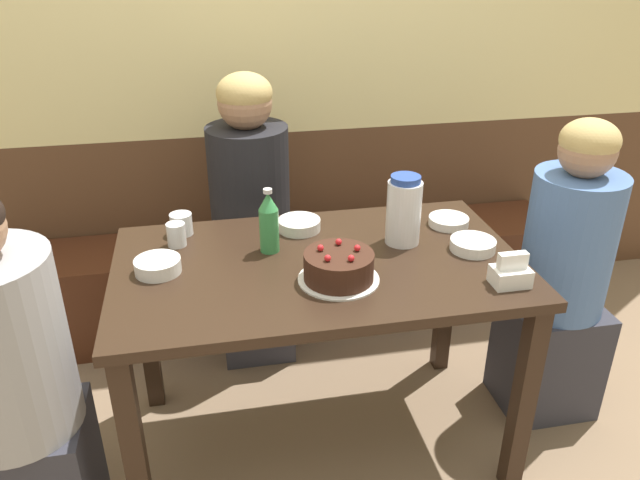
# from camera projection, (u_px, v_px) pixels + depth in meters

# --- Properties ---
(ground_plane) EXTENTS (12.00, 12.00, 0.00)m
(ground_plane) POSITION_uv_depth(u_px,v_px,m) (319.00, 438.00, 2.33)
(ground_plane) COLOR #846B51
(back_wall) EXTENTS (4.80, 0.04, 2.50)m
(back_wall) POSITION_uv_depth(u_px,v_px,m) (271.00, 47.00, 2.69)
(back_wall) COLOR brown
(back_wall) RESTS_ON ground_plane
(bench_seat) EXTENTS (2.61, 0.38, 0.44)m
(bench_seat) POSITION_uv_depth(u_px,v_px,m) (285.00, 278.00, 2.96)
(bench_seat) COLOR #472314
(bench_seat) RESTS_ON ground_plane
(dining_table) EXTENTS (1.30, 0.76, 0.75)m
(dining_table) POSITION_uv_depth(u_px,v_px,m) (319.00, 289.00, 2.04)
(dining_table) COLOR black
(dining_table) RESTS_ON ground_plane
(birthday_cake) EXTENTS (0.25, 0.25, 0.11)m
(birthday_cake) POSITION_uv_depth(u_px,v_px,m) (339.00, 267.00, 1.87)
(birthday_cake) COLOR white
(birthday_cake) RESTS_ON dining_table
(water_pitcher) EXTENTS (0.12, 0.12, 0.24)m
(water_pitcher) POSITION_uv_depth(u_px,v_px,m) (404.00, 211.00, 2.06)
(water_pitcher) COLOR white
(water_pitcher) RESTS_ON dining_table
(soju_bottle) EXTENTS (0.06, 0.06, 0.22)m
(soju_bottle) POSITION_uv_depth(u_px,v_px,m) (269.00, 222.00, 2.01)
(soju_bottle) COLOR #388E4C
(soju_bottle) RESTS_ON dining_table
(napkin_holder) EXTENTS (0.11, 0.08, 0.11)m
(napkin_holder) POSITION_uv_depth(u_px,v_px,m) (511.00, 273.00, 1.85)
(napkin_holder) COLOR white
(napkin_holder) RESTS_ON dining_table
(bowl_soup_white) EXTENTS (0.14, 0.14, 0.04)m
(bowl_soup_white) POSITION_uv_depth(u_px,v_px,m) (158.00, 266.00, 1.92)
(bowl_soup_white) COLOR white
(bowl_soup_white) RESTS_ON dining_table
(bowl_rice_small) EXTENTS (0.15, 0.15, 0.04)m
(bowl_rice_small) POSITION_uv_depth(u_px,v_px,m) (299.00, 225.00, 2.19)
(bowl_rice_small) COLOR white
(bowl_rice_small) RESTS_ON dining_table
(bowl_side_dish) EXTENTS (0.14, 0.14, 0.03)m
(bowl_side_dish) POSITION_uv_depth(u_px,v_px,m) (449.00, 221.00, 2.23)
(bowl_side_dish) COLOR white
(bowl_side_dish) RESTS_ON dining_table
(bowl_sauce_shallow) EXTENTS (0.15, 0.15, 0.04)m
(bowl_sauce_shallow) POSITION_uv_depth(u_px,v_px,m) (473.00, 245.00, 2.05)
(bowl_sauce_shallow) COLOR white
(bowl_sauce_shallow) RESTS_ON dining_table
(glass_water_tall) EXTENTS (0.08, 0.08, 0.08)m
(glass_water_tall) POSITION_uv_depth(u_px,v_px,m) (181.00, 224.00, 2.15)
(glass_water_tall) COLOR silver
(glass_water_tall) RESTS_ON dining_table
(glass_tumbler_short) EXTENTS (0.06, 0.06, 0.08)m
(glass_tumbler_short) POSITION_uv_depth(u_px,v_px,m) (176.00, 235.00, 2.07)
(glass_tumbler_short) COLOR silver
(glass_tumbler_short) RESTS_ON dining_table
(person_teal_shirt) EXTENTS (0.35, 0.35, 1.16)m
(person_teal_shirt) POSITION_uv_depth(u_px,v_px,m) (12.00, 392.00, 1.72)
(person_teal_shirt) COLOR #33333D
(person_teal_shirt) RESTS_ON ground_plane
(person_pale_blue_shirt) EXTENTS (0.34, 0.31, 1.16)m
(person_pale_blue_shirt) POSITION_uv_depth(u_px,v_px,m) (561.00, 284.00, 2.27)
(person_pale_blue_shirt) COLOR #33333D
(person_pale_blue_shirt) RESTS_ON ground_plane
(person_grey_tee) EXTENTS (0.32, 0.34, 1.23)m
(person_grey_tee) POSITION_uv_depth(u_px,v_px,m) (252.00, 226.00, 2.60)
(person_grey_tee) COLOR #33333D
(person_grey_tee) RESTS_ON ground_plane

